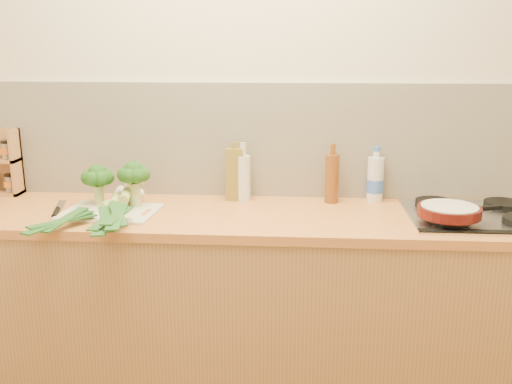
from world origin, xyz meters
TOP-DOWN VIEW (x-y plane):
  - room_shell at (0.00, 1.49)m, footprint 3.50×3.50m
  - counter at (0.00, 1.20)m, footprint 3.20×0.62m
  - gas_hob at (1.02, 1.20)m, footprint 0.58×0.50m
  - chopping_board at (-0.55, 1.15)m, footprint 0.42×0.33m
  - broccoli_left at (-0.63, 1.24)m, footprint 0.14×0.15m
  - broccoli_right at (-0.46, 1.23)m, footprint 0.14×0.15m
  - leek_front at (-0.58, 1.13)m, footprint 0.31×0.64m
  - leek_mid at (-0.52, 1.10)m, footprint 0.18×0.67m
  - leek_back at (-0.47, 1.10)m, footprint 0.18×0.65m
  - chefs_knife at (-0.78, 1.14)m, footprint 0.11×0.30m
  - skillet at (0.87, 1.08)m, footprint 0.36×0.25m
  - oil_tin at (-0.03, 1.40)m, footprint 0.08×0.05m
  - glass_bottle at (0.01, 1.41)m, footprint 0.07×0.07m
  - amber_bottle at (0.42, 1.40)m, footprint 0.06×0.06m
  - water_bottle at (0.62, 1.44)m, footprint 0.08×0.08m

SIDE VIEW (x-z plane):
  - counter at x=0.00m, z-range 0.00..0.90m
  - chopping_board at x=-0.55m, z-range 0.90..0.91m
  - chefs_knife at x=-0.78m, z-range 0.90..0.92m
  - gas_hob at x=1.02m, z-range 0.89..0.93m
  - leek_front at x=-0.58m, z-range 0.91..0.96m
  - leek_mid at x=-0.52m, z-range 0.93..0.97m
  - skillet at x=0.87m, z-range 0.94..0.98m
  - leek_back at x=-0.47m, z-range 0.95..0.99m
  - water_bottle at x=0.62m, z-range 0.88..1.12m
  - glass_bottle at x=0.01m, z-range 0.88..1.15m
  - amber_bottle at x=0.42m, z-range 0.88..1.16m
  - oil_tin at x=-0.03m, z-range 0.89..1.16m
  - broccoli_left at x=-0.63m, z-range 0.94..1.13m
  - broccoli_right at x=-0.46m, z-range 0.95..1.15m
  - room_shell at x=0.00m, z-range -0.58..2.92m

